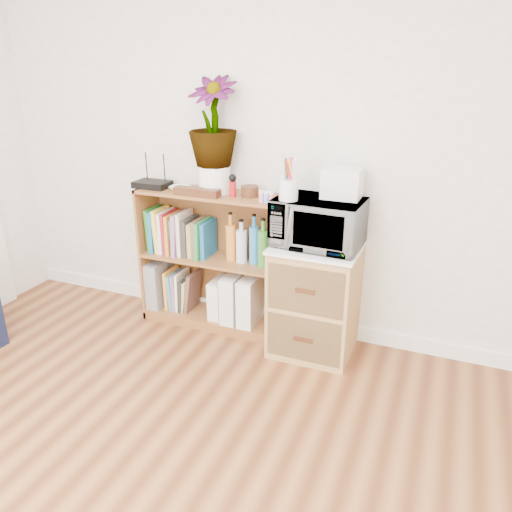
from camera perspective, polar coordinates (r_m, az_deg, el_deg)
The scene contains 21 objects.
skirting_board at distance 3.58m, azimuth 1.26°, elevation -6.84°, with size 4.00×0.02×0.10m, color white.
bookshelf at distance 3.41m, azimuth -5.02°, elevation -0.51°, with size 1.00×0.30×0.95m, color brown.
wicker_unit at distance 3.15m, azimuth 6.73°, elevation -5.03°, with size 0.50×0.45×0.70m, color #9E7542.
microwave at distance 2.95m, azimuth 7.11°, elevation 3.81°, with size 0.51×0.35×0.28m, color silver.
pen_cup at distance 2.86m, azimuth 3.74°, elevation 7.56°, with size 0.11×0.11×0.12m, color white.
small_appliance at distance 2.95m, azimuth 9.85°, elevation 8.23°, with size 0.22×0.18×0.17m, color silver.
router at distance 3.45m, azimuth -11.76°, elevation 8.03°, with size 0.23×0.16×0.04m, color black.
white_bowl at distance 3.33m, azimuth -8.68°, elevation 7.65°, with size 0.13×0.13×0.03m, color white.
plant_pot at distance 3.25m, azimuth -4.77°, elevation 8.75°, with size 0.20×0.20×0.17m, color white.
potted_plant at distance 3.19m, azimuth -4.97°, elevation 15.04°, with size 0.31×0.31×0.54m, color #316628.
trinket_box at distance 3.19m, azimuth -6.76°, elevation 7.29°, with size 0.31×0.08×0.05m, color #3A1B10.
kokeshi_doll at distance 3.14m, azimuth -2.68°, elevation 7.64°, with size 0.04×0.04×0.10m, color #A51415.
wooden_bowl at distance 3.15m, azimuth -0.72°, elevation 7.41°, with size 0.11×0.11×0.07m, color #37190F.
paint_jars at distance 3.01m, azimuth 1.20°, elevation 6.67°, with size 0.12×0.04×0.06m, color pink.
file_box at distance 3.71m, azimuth -10.89°, elevation -2.95°, with size 0.10×0.27×0.34m, color gray.
magazine_holder_left at distance 3.49m, azimuth -4.21°, elevation -4.77°, with size 0.09×0.22×0.27m, color white.
magazine_holder_mid at distance 3.44m, azimuth -2.53°, elevation -4.65°, with size 0.11×0.27×0.33m, color silver.
magazine_holder_right at distance 3.39m, azimuth -0.61°, elevation -5.00°, with size 0.11×0.27×0.33m, color white.
cookbooks at distance 3.47m, azimuth -8.73°, elevation 2.55°, with size 0.45×0.20×0.30m.
liquor_bottles at distance 3.22m, azimuth 0.08°, elevation 1.55°, with size 0.46×0.07×0.32m.
lower_books at distance 3.64m, azimuth -8.41°, elevation -3.91°, with size 0.22×0.19×0.29m.
Camera 1 is at (1.11, -0.71, 1.75)m, focal length 35.00 mm.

